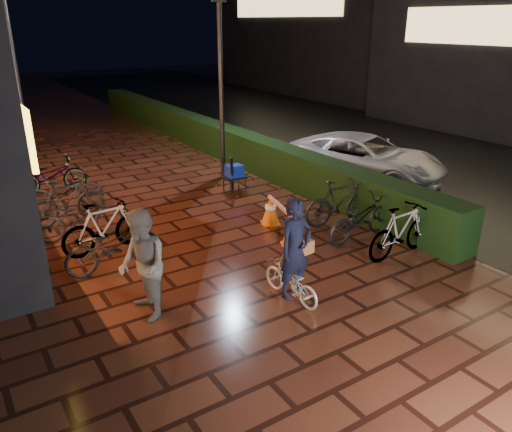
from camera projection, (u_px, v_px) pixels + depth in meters
ground at (259, 263)px, 9.20m from camera, size 80.00×80.00×0.00m
asphalt_road at (394, 147)px, 17.66m from camera, size 11.00×60.00×0.01m
hedge at (211, 136)px, 16.93m from camera, size 0.70×20.00×1.00m
bystander_person at (143, 265)px, 7.27m from camera, size 0.68×0.86×1.70m
van at (364, 158)px, 13.83m from camera, size 3.55×4.90×1.24m
lamp_post_hedge at (221, 79)px, 13.37m from camera, size 0.47×0.19×4.94m
lamp_post_sf at (18, 85)px, 11.95m from camera, size 0.48×0.18×4.96m
cyclist at (293, 264)px, 7.76m from camera, size 0.65×1.25×1.74m
traffic_barrier at (281, 220)px, 10.36m from camera, size 0.71×1.58×0.64m
cart_assembly at (234, 173)px, 12.79m from camera, size 0.58×0.57×1.04m
parked_bikes_storefront at (77, 206)px, 10.65m from camera, size 2.02×5.79×1.02m
parked_bikes_hedge at (365, 216)px, 10.06m from camera, size 1.97×2.48×1.02m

